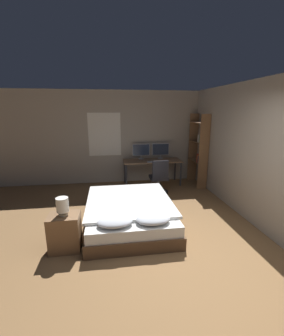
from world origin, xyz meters
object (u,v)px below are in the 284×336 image
(computer_mouse, at_px, (163,161))
(office_chair, at_px, (159,180))
(bedside_lamp, at_px, (62,205))
(monitor_right, at_px, (160,150))
(keyboard, at_px, (154,162))
(desk, at_px, (152,163))
(nightstand, at_px, (65,232))
(bookshelf, at_px, (199,147))
(bed, at_px, (130,213))
(monitor_left, at_px, (141,150))

(computer_mouse, relative_size, office_chair, 0.08)
(bedside_lamp, height_order, monitor_right, monitor_right)
(office_chair, bearing_deg, keyboard, 92.51)
(desk, relative_size, keyboard, 4.45)
(monitor_right, bearing_deg, office_chair, -104.63)
(desk, bearing_deg, keyboard, -90.00)
(bedside_lamp, xyz_separation_m, office_chair, (2.00, 2.19, -0.39))
(nightstand, xyz_separation_m, bookshelf, (3.27, 2.68, 0.83))
(office_chair, bearing_deg, monitor_right, 75.37)
(bedside_lamp, bearing_deg, keyboard, 54.47)
(nightstand, relative_size, computer_mouse, 8.37)
(bedside_lamp, relative_size, desk, 0.17)
(nightstand, height_order, bedside_lamp, bedside_lamp)
(desk, height_order, monitor_right, monitor_right)
(bed, relative_size, bedside_lamp, 7.36)
(desk, xyz_separation_m, monitor_right, (0.30, 0.23, 0.34))
(monitor_left, xyz_separation_m, office_chair, (0.32, -1.04, -0.62))
(keyboard, xyz_separation_m, office_chair, (0.03, -0.57, -0.37))
(bed, relative_size, monitor_left, 3.98)
(desk, bearing_deg, monitor_left, 141.73)
(desk, height_order, computer_mouse, computer_mouse)
(bed, bearing_deg, bookshelf, 42.64)
(bed, relative_size, desk, 1.24)
(computer_mouse, xyz_separation_m, bookshelf, (1.01, -0.08, 0.38))
(desk, relative_size, computer_mouse, 23.95)
(monitor_right, bearing_deg, bookshelf, -28.64)
(bookshelf, bearing_deg, computer_mouse, 175.47)
(bed, xyz_separation_m, keyboard, (0.89, 2.09, 0.50))
(bed, distance_m, keyboard, 2.33)
(bed, height_order, keyboard, keyboard)
(monitor_left, bearing_deg, office_chair, -72.80)
(desk, distance_m, office_chair, 0.85)
(monitor_left, relative_size, keyboard, 1.39)
(nightstand, bearing_deg, office_chair, 47.62)
(desk, xyz_separation_m, computer_mouse, (0.28, -0.23, 0.09))
(bed, relative_size, bookshelf, 1.02)
(bedside_lamp, xyz_separation_m, keyboard, (1.97, 2.76, -0.02))
(desk, relative_size, office_chair, 1.82)
(nightstand, xyz_separation_m, keyboard, (1.97, 2.76, 0.44))
(bookshelf, bearing_deg, bedside_lamp, -140.58)
(monitor_left, height_order, bookshelf, bookshelf)
(bedside_lamp, bearing_deg, nightstand, 0.00)
(bedside_lamp, height_order, office_chair, office_chair)
(office_chair, bearing_deg, bed, -121.18)
(computer_mouse, relative_size, bookshelf, 0.03)
(bedside_lamp, bearing_deg, monitor_left, 62.52)
(bed, bearing_deg, office_chair, 58.82)
(monitor_left, xyz_separation_m, computer_mouse, (0.57, -0.46, -0.24))
(nightstand, xyz_separation_m, bedside_lamp, (0.00, 0.00, 0.46))
(bedside_lamp, relative_size, computer_mouse, 4.05)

